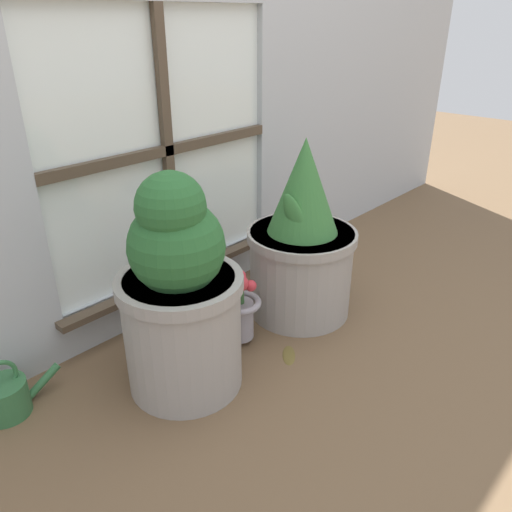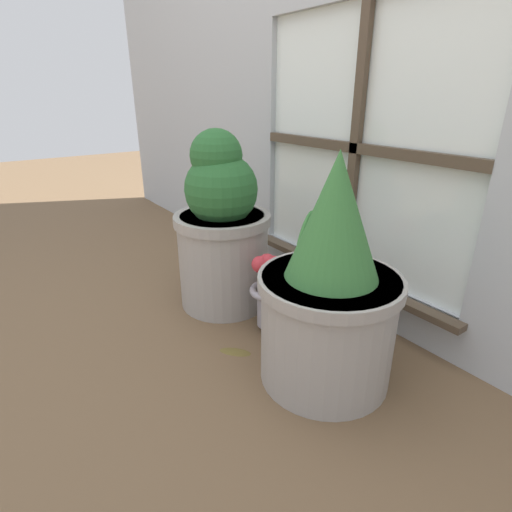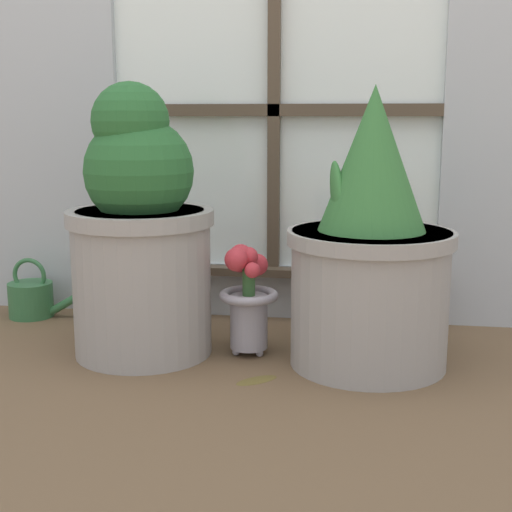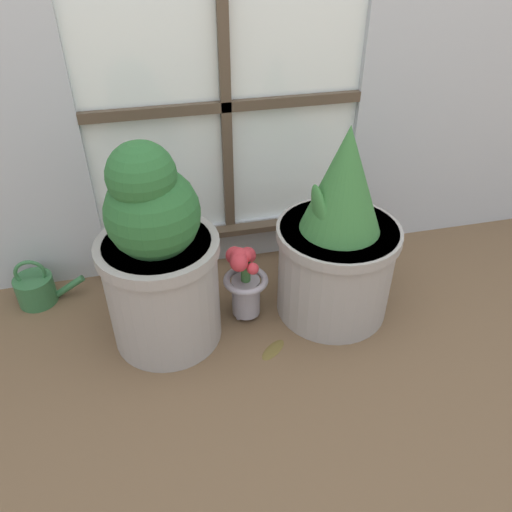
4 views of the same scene
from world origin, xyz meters
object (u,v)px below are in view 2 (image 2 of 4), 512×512
Objects in this scene: potted_plant_right at (329,294)px; flower_vase at (270,290)px; potted_plant_left at (222,231)px; watering_can at (225,244)px.

potted_plant_right is 0.34m from flower_vase.
potted_plant_right is at bearing 0.18° from potted_plant_left.
watering_can is (-0.72, 0.25, -0.10)m from flower_vase.
watering_can is at bearing 161.16° from flower_vase.
potted_plant_right is at bearing -5.46° from flower_vase.
flower_vase is (-0.31, 0.03, -0.13)m from potted_plant_right.
potted_plant_right is 2.82× the size of watering_can.
watering_can is at bearing 165.05° from potted_plant_right.
potted_plant_left is 0.32m from flower_vase.
flower_vase is (0.27, 0.03, -0.16)m from potted_plant_left.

